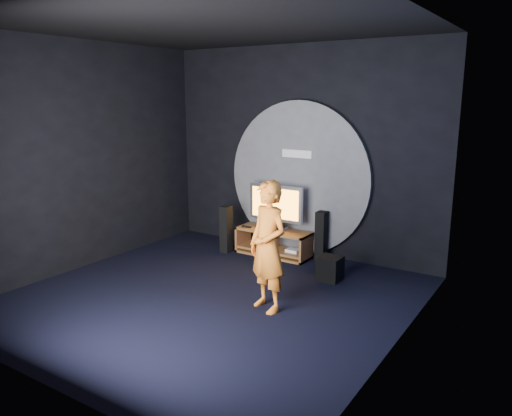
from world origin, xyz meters
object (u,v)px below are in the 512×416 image
Objects in this scene: tower_speaker_right at (321,236)px; tv at (276,205)px; tower_speaker_left at (226,229)px; media_console at (274,244)px; player at (268,247)px; subwoofer at (330,268)px.

tv is at bearing -167.80° from tower_speaker_right.
tv reaches higher than tower_speaker_left.
media_console is 0.84m from tower_speaker_right.
player is (1.08, -2.01, -0.03)m from tv.
subwoofer is (1.30, -0.57, -0.02)m from media_console.
tower_speaker_right is at bearing 123.53° from subwoofer.
tv is 1.23× the size of tower_speaker_right.
player reaches higher than tower_speaker_right.
player reaches higher than tv.
tower_speaker_left is (-0.78, -0.36, -0.46)m from tv.
tower_speaker_right is at bearing 16.98° from media_console.
player reaches higher than subwoofer.
media_console is at bearing -163.02° from tower_speaker_right.
tv is at bearing 96.37° from media_console.
subwoofer is (2.09, -0.27, -0.23)m from tower_speaker_left.
player is (-0.23, -1.38, 0.65)m from subwoofer.
tower_speaker_left is at bearing -159.72° from media_console.
tower_speaker_left is 0.49× the size of player.
media_console is 2.31m from player.
tower_speaker_left reaches higher than subwoofer.
tower_speaker_left is at bearing -155.33° from tv.
tower_speaker_right is (0.77, 0.24, 0.21)m from media_console.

